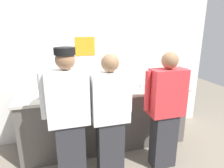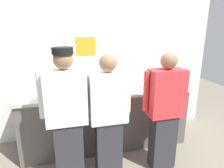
{
  "view_description": "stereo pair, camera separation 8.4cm",
  "coord_description": "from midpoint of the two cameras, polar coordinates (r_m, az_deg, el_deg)",
  "views": [
    {
      "loc": [
        -0.69,
        -2.4,
        1.85
      ],
      "look_at": [
        0.11,
        0.4,
        1.01
      ],
      "focal_mm": 31.23,
      "sensor_mm": 36.0,
      "label": 1
    },
    {
      "loc": [
        -0.61,
        -2.42,
        1.85
      ],
      "look_at": [
        0.11,
        0.4,
        1.01
      ],
      "focal_mm": 31.23,
      "sensor_mm": 36.0,
      "label": 2
    }
  ],
  "objects": [
    {
      "name": "ground_plane",
      "position": [
        3.11,
        -0.79,
        -20.41
      ],
      "size": [
        9.0,
        9.0,
        0.0
      ],
      "primitive_type": "plane",
      "color": "slate"
    },
    {
      "name": "wall_back",
      "position": [
        3.33,
        -4.72,
        9.26
      ],
      "size": [
        4.05,
        0.11,
        2.91
      ],
      "color": "silver",
      "rests_on": "ground"
    },
    {
      "name": "prep_counter",
      "position": [
        3.17,
        -2.57,
        -9.79
      ],
      "size": [
        2.58,
        0.68,
        0.93
      ],
      "color": "#56514C",
      "rests_on": "ground"
    },
    {
      "name": "chef_near_left",
      "position": [
        2.32,
        -13.53,
        -9.0
      ],
      "size": [
        0.6,
        0.24,
        1.66
      ],
      "color": "#2D2D33",
      "rests_on": "ground"
    },
    {
      "name": "chef_center",
      "position": [
        2.38,
        -1.57,
        -9.19
      ],
      "size": [
        0.59,
        0.24,
        1.58
      ],
      "color": "#2D2D33",
      "rests_on": "ground"
    },
    {
      "name": "chef_far_right",
      "position": [
        2.63,
        14.57,
        -7.22
      ],
      "size": [
        0.59,
        0.24,
        1.58
      ],
      "color": "#2D2D33",
      "rests_on": "ground"
    },
    {
      "name": "plate_stack_front",
      "position": [
        3.18,
        9.79,
        -0.25
      ],
      "size": [
        0.24,
        0.24,
        0.07
      ],
      "color": "white",
      "rests_on": "prep_counter"
    },
    {
      "name": "plate_stack_rear",
      "position": [
        2.93,
        1.01,
        -1.68
      ],
      "size": [
        0.24,
        0.24,
        0.05
      ],
      "color": "white",
      "rests_on": "prep_counter"
    },
    {
      "name": "mixing_bowl_steel",
      "position": [
        3.18,
        4.05,
        0.54
      ],
      "size": [
        0.3,
        0.3,
        0.13
      ],
      "primitive_type": "cylinder",
      "color": "#B7BABF",
      "rests_on": "prep_counter"
    },
    {
      "name": "sheet_tray",
      "position": [
        2.93,
        -19.15,
        -2.87
      ],
      "size": [
        0.55,
        0.38,
        0.02
      ],
      "primitive_type": "cube",
      "rotation": [
        0.0,
        0.0,
        -0.17
      ],
      "color": "#B7BABF",
      "rests_on": "prep_counter"
    },
    {
      "name": "squeeze_bottle_primary",
      "position": [
        2.91,
        -8.85,
        -0.78
      ],
      "size": [
        0.06,
        0.06,
        0.18
      ],
      "color": "#56A333",
      "rests_on": "prep_counter"
    },
    {
      "name": "squeeze_bottle_secondary",
      "position": [
        2.69,
        -14.76,
        -2.17
      ],
      "size": [
        0.06,
        0.06,
        0.21
      ],
      "color": "#56A333",
      "rests_on": "prep_counter"
    },
    {
      "name": "squeeze_bottle_spare",
      "position": [
        3.01,
        -4.9,
        0.17
      ],
      "size": [
        0.05,
        0.05,
        0.2
      ],
      "color": "#56A333",
      "rests_on": "prep_counter"
    },
    {
      "name": "ramekin_green_sauce",
      "position": [
        2.85,
        -11.43,
        -2.46
      ],
      "size": [
        0.09,
        0.09,
        0.05
      ],
      "color": "white",
      "rests_on": "prep_counter"
    },
    {
      "name": "ramekin_orange_sauce",
      "position": [
        3.43,
        10.04,
        0.73
      ],
      "size": [
        0.08,
        0.08,
        0.04
      ],
      "color": "white",
      "rests_on": "prep_counter"
    },
    {
      "name": "deli_cup",
      "position": [
        3.09,
        -3.47,
        -0.17
      ],
      "size": [
        0.09,
        0.09,
        0.11
      ],
      "primitive_type": "cylinder",
      "color": "white",
      "rests_on": "prep_counter"
    }
  ]
}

